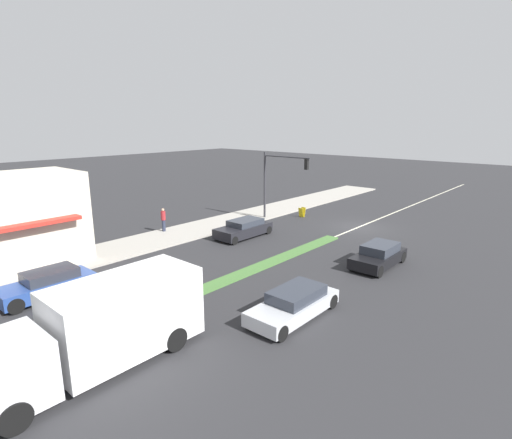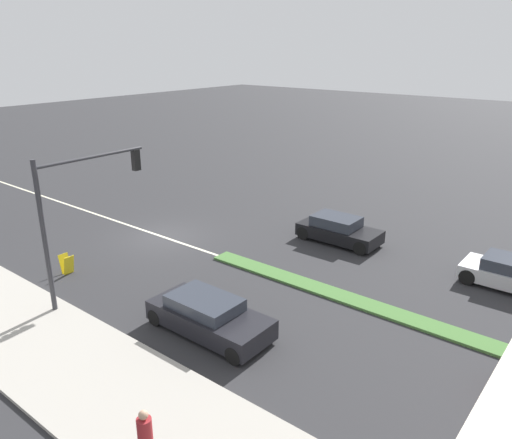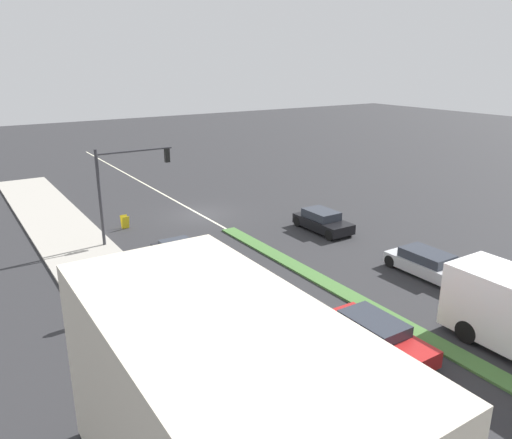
{
  "view_description": "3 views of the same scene",
  "coord_description": "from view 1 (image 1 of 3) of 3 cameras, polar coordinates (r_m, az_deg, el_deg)",
  "views": [
    {
      "loc": [
        -14.09,
        28.46,
        8.1
      ],
      "look_at": [
        1.11,
        11.14,
        2.49
      ],
      "focal_mm": 28.0,
      "sensor_mm": 36.0,
      "label": 1
    },
    {
      "loc": [
        15.62,
        18.57,
        9.34
      ],
      "look_at": [
        -0.72,
        5.56,
        1.96
      ],
      "focal_mm": 35.0,
      "sensor_mm": 36.0,
      "label": 2
    },
    {
      "loc": [
        14.87,
        30.44,
        10.4
      ],
      "look_at": [
        0.26,
        7.73,
        1.75
      ],
      "focal_mm": 35.0,
      "sensor_mm": 36.0,
      "label": 3
    }
  ],
  "objects": [
    {
      "name": "lane_marking_center",
      "position": [
        32.77,
        14.46,
        -1.05
      ],
      "size": [
        0.16,
        60.0,
        0.01
      ],
      "primitive_type": "cube",
      "color": "beige",
      "rests_on": "ground"
    },
    {
      "name": "sedan_silver",
      "position": [
        17.41,
        5.47,
        -11.88
      ],
      "size": [
        1.8,
        4.55,
        1.24
      ],
      "color": "#B7BABF",
      "rests_on": "ground"
    },
    {
      "name": "warning_aframe_sign",
      "position": [
        35.28,
        6.58,
        1.04
      ],
      "size": [
        0.45,
        0.53,
        0.84
      ],
      "color": "yellow",
      "rests_on": "ground"
    },
    {
      "name": "delivery_truck",
      "position": [
        14.76,
        -21.14,
        -14.0
      ],
      "size": [
        2.44,
        7.5,
        2.87
      ],
      "color": "silver",
      "rests_on": "ground"
    },
    {
      "name": "suv_black",
      "position": [
        24.14,
        17.11,
        -4.95
      ],
      "size": [
        1.82,
        4.06,
        1.31
      ],
      "color": "black",
      "rests_on": "ground"
    },
    {
      "name": "sedan_dark",
      "position": [
        28.93,
        -1.76,
        -1.3
      ],
      "size": [
        1.89,
        4.42,
        1.27
      ],
      "color": "black",
      "rests_on": "ground"
    },
    {
      "name": "pedestrian",
      "position": [
        30.69,
        -13.09,
        0.04
      ],
      "size": [
        0.34,
        0.34,
        1.75
      ],
      "color": "#282D42",
      "rests_on": "sidewalk_right"
    },
    {
      "name": "hatchback_red",
      "position": [
        20.24,
        -17.6,
        -8.73
      ],
      "size": [
        1.78,
        4.48,
        1.22
      ],
      "color": "#AD1E1E",
      "rests_on": "ground"
    },
    {
      "name": "ground_plane",
      "position": [
        19.33,
        -11.23,
        -11.37
      ],
      "size": [
        160.0,
        160.0,
        0.0
      ],
      "primitive_type": "plane",
      "color": "#2B2B2D"
    },
    {
      "name": "traffic_signal_main",
      "position": [
        33.04,
        3.18,
        6.37
      ],
      "size": [
        4.59,
        0.34,
        5.6
      ],
      "color": "#333338",
      "rests_on": "sidewalk_right"
    },
    {
      "name": "sidewalk_right",
      "position": [
        26.4,
        -24.22,
        -5.29
      ],
      "size": [
        4.0,
        73.0,
        0.12
      ],
      "primitive_type": "cube",
      "color": "#A8A399",
      "rests_on": "ground"
    },
    {
      "name": "coupe_blue",
      "position": [
        21.58,
        -27.62,
        -8.17
      ],
      "size": [
        1.73,
        4.18,
        1.31
      ],
      "color": "#284793",
      "rests_on": "ground"
    }
  ]
}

